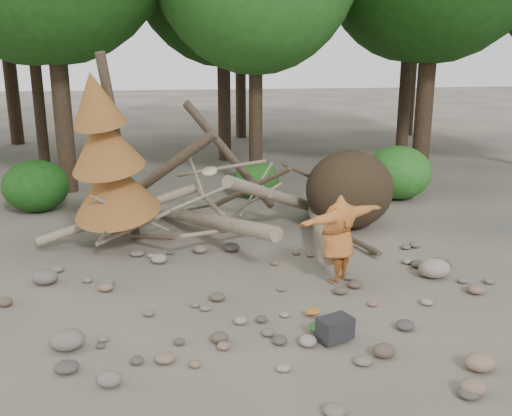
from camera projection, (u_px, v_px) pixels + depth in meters
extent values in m
plane|color=#514C44|center=(281.00, 307.00, 9.98)|extent=(120.00, 120.00, 0.00)
ellipsoid|color=#332619|center=(350.00, 190.00, 14.20)|extent=(2.20, 1.87, 1.98)
cylinder|color=gray|center=(207.00, 220.00, 13.21)|extent=(2.61, 5.11, 1.08)
cylinder|color=gray|center=(279.00, 197.00, 13.86)|extent=(3.18, 3.71, 1.90)
cylinder|color=brown|center=(154.00, 178.00, 13.66)|extent=(3.08, 1.91, 2.49)
cylinder|color=gray|center=(318.00, 226.00, 13.46)|extent=(1.13, 4.98, 0.43)
cylinder|color=brown|center=(231.00, 158.00, 14.03)|extent=(2.39, 1.03, 2.89)
cylinder|color=gray|center=(120.00, 214.00, 13.15)|extent=(3.71, 0.86, 1.20)
cylinder|color=#4C3F30|center=(142.00, 236.00, 12.86)|extent=(1.52, 1.70, 0.49)
cylinder|color=gray|center=(254.00, 200.00, 13.99)|extent=(1.57, 0.85, 0.69)
cylinder|color=#4C3F30|center=(313.00, 178.00, 14.60)|extent=(1.92, 1.25, 1.10)
cylinder|color=gray|center=(196.00, 176.00, 13.40)|extent=(0.37, 1.42, 0.85)
cylinder|color=#4C3F30|center=(346.00, 236.00, 13.32)|extent=(0.79, 2.54, 0.12)
cylinder|color=gray|center=(218.00, 231.00, 12.69)|extent=(1.78, 1.11, 0.29)
cylinder|color=#4C3F30|center=(119.00, 151.00, 12.58)|extent=(0.67, 1.13, 4.35)
cone|color=brown|center=(113.00, 185.00, 12.44)|extent=(2.06, 2.13, 1.86)
cone|color=brown|center=(104.00, 141.00, 11.96)|extent=(1.71, 1.78, 1.65)
cone|color=brown|center=(95.00, 99.00, 11.53)|extent=(1.23, 1.30, 1.41)
cylinder|color=#38281C|center=(57.00, 46.00, 17.09)|extent=(0.56, 0.56, 8.96)
cylinder|color=#38281C|center=(256.00, 76.00, 17.94)|extent=(0.44, 0.44, 7.14)
cylinder|color=#38281C|center=(429.00, 39.00, 19.11)|extent=(0.60, 0.60, 9.45)
cylinder|color=#38281C|center=(35.00, 67.00, 20.86)|extent=(0.42, 0.42, 7.56)
cylinder|color=#38281C|center=(223.00, 53.00, 22.45)|extent=(0.52, 0.52, 8.54)
cylinder|color=#38281C|center=(407.00, 58.00, 23.25)|extent=(0.50, 0.50, 8.12)
cylinder|color=#38281C|center=(7.00, 40.00, 26.40)|extent=(0.62, 0.62, 9.66)
cylinder|color=#38281C|center=(240.00, 51.00, 28.65)|extent=(0.54, 0.54, 8.75)
cylinder|color=#38281C|center=(413.00, 60.00, 29.64)|extent=(0.46, 0.46, 7.84)
ellipsoid|color=#194B14|center=(36.00, 186.00, 15.82)|extent=(1.80, 1.80, 1.44)
ellipsoid|color=#23601B|center=(256.00, 179.00, 17.38)|extent=(1.40, 1.40, 1.12)
ellipsoid|color=#2C7123|center=(398.00, 172.00, 17.18)|extent=(2.00, 2.00, 1.60)
imported|color=#A95D26|center=(338.00, 238.00, 10.72)|extent=(2.10, 1.46, 1.68)
cylinder|color=tan|center=(210.00, 171.00, 10.26)|extent=(0.29, 0.30, 0.16)
cube|color=black|center=(335.00, 332.00, 8.74)|extent=(0.60, 0.51, 0.34)
ellipsoid|color=#2B6126|center=(323.00, 330.00, 8.98)|extent=(0.46, 0.38, 0.17)
ellipsoid|color=#AD5B1D|center=(313.00, 314.00, 9.59)|extent=(0.27, 0.22, 0.10)
ellipsoid|color=#686357|center=(67.00, 340.00, 8.53)|extent=(0.51, 0.46, 0.31)
ellipsoid|color=#856A53|center=(480.00, 362.00, 7.96)|extent=(0.42, 0.37, 0.25)
ellipsoid|color=gray|center=(434.00, 268.00, 11.25)|extent=(0.63, 0.56, 0.38)
ellipsoid|color=#605850|center=(45.00, 277.00, 10.93)|extent=(0.48, 0.44, 0.29)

